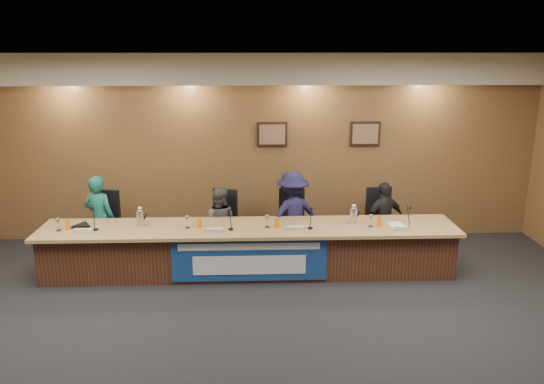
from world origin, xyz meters
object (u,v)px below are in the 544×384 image
at_px(panelist_d, 384,220).
at_px(office_chair_b, 220,228).
at_px(panelist_c, 292,215).
at_px(speakerphone, 82,226).
at_px(panelist_a, 100,219).
at_px(panelist_b, 219,223).
at_px(dais_body, 249,251).
at_px(carafe_right, 353,216).
at_px(office_chair_c, 292,227).
at_px(banner, 249,260).
at_px(office_chair_a, 103,229).
at_px(office_chair_d, 382,226).
at_px(carafe_left, 140,218).

bearing_deg(panelist_d, office_chair_b, -23.59).
height_order(panelist_c, speakerphone, panelist_c).
distance_m(panelist_a, panelist_d, 4.50).
xyz_separation_m(office_chair_b, speakerphone, (-1.94, -0.69, 0.30)).
xyz_separation_m(panelist_b, panelist_d, (2.63, 0.00, 0.03)).
bearing_deg(panelist_a, dais_body, -176.14).
bearing_deg(office_chair_b, panelist_c, 19.38).
distance_m(panelist_c, panelist_d, 1.47).
bearing_deg(panelist_c, carafe_right, 126.17).
relative_size(office_chair_c, carafe_right, 1.95).
height_order(dais_body, office_chair_b, dais_body).
relative_size(banner, office_chair_c, 4.58).
distance_m(office_chair_a, office_chair_b, 1.86).
xyz_separation_m(banner, office_chair_d, (2.15, 1.10, 0.10)).
relative_size(panelist_a, panelist_b, 1.18).
xyz_separation_m(office_chair_d, carafe_left, (-3.74, -0.65, 0.39)).
height_order(dais_body, banner, banner).
relative_size(office_chair_d, speakerphone, 1.50).
bearing_deg(speakerphone, office_chair_a, 83.13).
bearing_deg(office_chair_d, dais_body, -168.59).
distance_m(banner, panelist_b, 1.13).
xyz_separation_m(panelist_b, office_chair_a, (-1.86, 0.10, -0.11)).
xyz_separation_m(office_chair_c, carafe_right, (0.86, -0.67, 0.39)).
height_order(panelist_c, carafe_left, panelist_c).
distance_m(office_chair_b, carafe_right, 2.17).
height_order(office_chair_a, office_chair_d, same).
relative_size(dais_body, speakerphone, 18.75).
relative_size(panelist_b, office_chair_c, 2.45).
bearing_deg(carafe_right, office_chair_c, 142.21).
height_order(banner, carafe_left, carafe_left).
relative_size(panelist_a, speakerphone, 4.33).
distance_m(panelist_a, speakerphone, 0.60).
xyz_separation_m(dais_body, speakerphone, (-2.42, -0.01, 0.43)).
bearing_deg(speakerphone, office_chair_d, 8.57).
distance_m(dais_body, office_chair_d, 2.26).
xyz_separation_m(office_chair_b, office_chair_d, (2.63, 0.00, 0.00)).
bearing_deg(speakerphone, banner, -9.59).
height_order(office_chair_c, speakerphone, speakerphone).
xyz_separation_m(panelist_d, speakerphone, (-4.58, -0.59, 0.16)).
relative_size(panelist_a, office_chair_b, 2.89).
xyz_separation_m(banner, panelist_a, (-2.34, 1.00, 0.31)).
bearing_deg(office_chair_b, carafe_right, 6.02).
height_order(panelist_a, office_chair_d, panelist_a).
xyz_separation_m(panelist_d, office_chair_b, (-2.63, 0.10, -0.14)).
distance_m(panelist_b, office_chair_b, 0.15).
relative_size(office_chair_c, carafe_left, 2.00).
bearing_deg(panelist_a, carafe_left, 161.58).
height_order(banner, office_chair_b, banner).
relative_size(office_chair_c, speakerphone, 1.50).
bearing_deg(panelist_a, panelist_b, -162.11).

